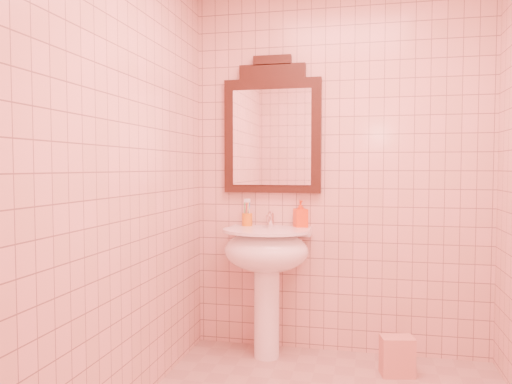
% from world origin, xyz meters
% --- Properties ---
extents(back_wall, '(2.00, 0.02, 2.50)m').
position_xyz_m(back_wall, '(0.00, 1.10, 1.25)').
color(back_wall, beige).
rests_on(back_wall, floor).
extents(pedestal_sink, '(0.58, 0.58, 0.86)m').
position_xyz_m(pedestal_sink, '(-0.46, 0.87, 0.66)').
color(pedestal_sink, white).
rests_on(pedestal_sink, floor).
extents(faucet, '(0.04, 0.16, 0.11)m').
position_xyz_m(faucet, '(-0.46, 1.01, 0.92)').
color(faucet, white).
rests_on(faucet, pedestal_sink).
extents(mirror, '(0.68, 0.06, 0.95)m').
position_xyz_m(mirror, '(-0.46, 1.07, 1.53)').
color(mirror, black).
rests_on(mirror, back_wall).
extents(toothbrush_cup, '(0.07, 0.07, 0.17)m').
position_xyz_m(toothbrush_cup, '(-0.63, 1.02, 0.91)').
color(toothbrush_cup, orange).
rests_on(toothbrush_cup, pedestal_sink).
extents(soap_dispenser, '(0.11, 0.11, 0.19)m').
position_xyz_m(soap_dispenser, '(-0.26, 1.04, 0.96)').
color(soap_dispenser, red).
rests_on(soap_dispenser, pedestal_sink).
extents(towel, '(0.22, 0.17, 0.24)m').
position_xyz_m(towel, '(0.38, 0.76, 0.12)').
color(towel, tan).
rests_on(towel, floor).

